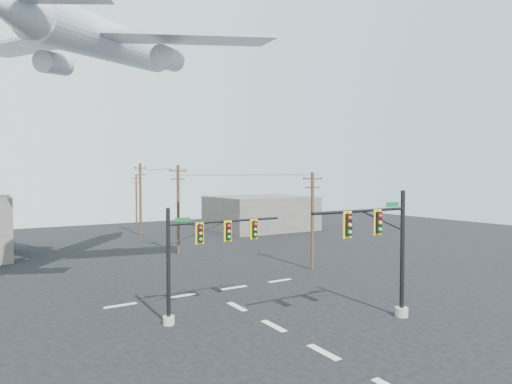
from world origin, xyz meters
TOP-DOWN VIEW (x-y plane):
  - ground at (0.00, 0.00)m, footprint 120.00×120.00m
  - lane_markings at (0.00, 5.33)m, footprint 14.00×21.20m
  - signal_mast_near at (5.64, 1.42)m, footprint 6.92×0.79m
  - signal_mast_far at (-2.84, 7.11)m, footprint 7.38×0.69m
  - utility_pole_a at (10.68, 13.85)m, footprint 1.57×0.78m
  - utility_pole_b at (3.65, 26.82)m, footprint 1.86×0.31m
  - utility_pole_c at (4.54, 42.86)m, footprint 1.90×0.90m
  - utility_pole_d at (8.48, 58.37)m, footprint 1.71×0.40m
  - power_lines at (5.89, 35.66)m, footprint 8.62×44.53m
  - airliner at (-5.09, 17.53)m, footprint 20.75×22.04m
  - building_right at (22.00, 40.00)m, footprint 14.00×12.00m

SIDE VIEW (x-z plane):
  - ground at x=0.00m, z-range 0.00..0.00m
  - lane_markings at x=0.00m, z-range 0.01..0.01m
  - building_right at x=22.00m, z-range 0.00..5.00m
  - signal_mast_far at x=-2.84m, z-range 0.46..6.75m
  - signal_mast_near at x=5.64m, z-range 0.26..7.44m
  - utility_pole_d at x=8.48m, z-range 0.19..8.47m
  - utility_pole_a at x=10.68m, z-range 0.19..8.53m
  - utility_pole_b at x=3.65m, z-range 0.21..9.38m
  - utility_pole_c at x=4.54m, z-range 0.23..10.05m
  - power_lines at x=5.89m, z-range 8.08..8.79m
  - airliner at x=-5.09m, z-range 14.27..21.03m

